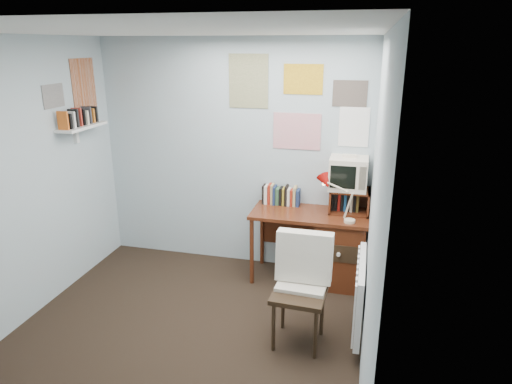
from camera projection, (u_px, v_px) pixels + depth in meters
ground at (175, 350)px, 3.79m from camera, size 3.50×3.50×0.00m
back_wall at (233, 155)px, 5.01m from camera, size 3.00×0.02×2.50m
right_wall at (372, 227)px, 3.05m from camera, size 0.02×3.50×2.50m
ceiling at (154, 31)px, 3.01m from camera, size 3.00×3.50×0.02m
desk at (334, 247)px, 4.76m from camera, size 1.20×0.55×0.76m
desk_chair at (299, 294)px, 3.75m from camera, size 0.49×0.47×0.92m
desk_lamp at (351, 203)px, 4.39m from camera, size 0.31×0.27×0.40m
tv_riser at (349, 201)px, 4.68m from camera, size 0.40×0.30×0.25m
crt_tv at (348, 172)px, 4.61m from camera, size 0.38×0.35×0.36m
book_row at (290, 195)px, 4.90m from camera, size 0.60×0.14×0.22m
radiator at (360, 294)px, 3.83m from camera, size 0.09×0.80×0.60m
wall_shelf at (82, 127)px, 4.62m from camera, size 0.20×0.62×0.24m
posters_back at (298, 102)px, 4.66m from camera, size 1.20×0.01×0.90m
posters_left at (69, 88)px, 4.52m from camera, size 0.01×0.70×0.60m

